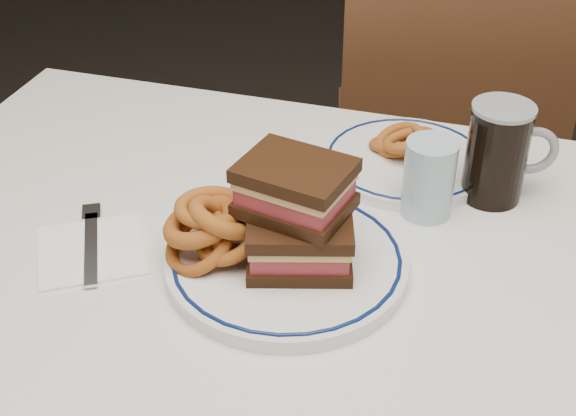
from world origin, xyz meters
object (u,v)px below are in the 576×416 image
(chair_far, at_px, (444,132))
(far_plate, at_px, (406,161))
(main_plate, at_px, (287,262))
(beer_mug, at_px, (499,152))
(reuben_sandwich, at_px, (297,215))

(chair_far, bearing_deg, far_plate, -91.16)
(chair_far, bearing_deg, main_plate, -97.70)
(chair_far, height_order, beer_mug, chair_far)
(main_plate, bearing_deg, reuben_sandwich, 6.15)
(reuben_sandwich, bearing_deg, main_plate, -173.85)
(chair_far, relative_size, beer_mug, 6.96)
(main_plate, bearing_deg, far_plate, 70.71)
(main_plate, xyz_separation_m, reuben_sandwich, (0.01, 0.00, 0.07))
(main_plate, height_order, far_plate, main_plate)
(reuben_sandwich, bearing_deg, chair_far, 83.17)
(main_plate, distance_m, far_plate, 0.30)
(main_plate, relative_size, far_plate, 1.21)
(reuben_sandwich, distance_m, beer_mug, 0.32)
(reuben_sandwich, height_order, beer_mug, reuben_sandwich)
(beer_mug, bearing_deg, reuben_sandwich, -132.23)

